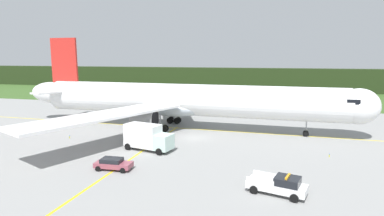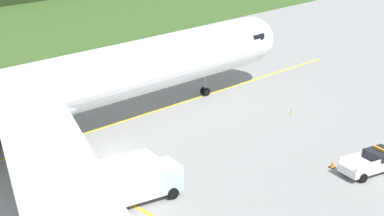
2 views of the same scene
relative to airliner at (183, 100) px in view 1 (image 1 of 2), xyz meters
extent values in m
plane|color=gray|center=(3.28, -5.79, -4.99)|extent=(320.00, 320.00, 0.00)
cube|color=#385924|center=(3.28, 45.45, -4.97)|extent=(320.00, 40.92, 0.04)
cube|color=#223116|center=(3.28, 67.01, -0.90)|extent=(288.00, 5.80, 8.18)
cube|color=yellow|center=(0.69, -0.02, -4.98)|extent=(83.04, 2.23, 0.01)
cube|color=yellow|center=(-1.74, -18.99, -4.98)|extent=(1.21, 39.27, 0.01)
cylinder|color=white|center=(0.69, -0.02, 0.15)|extent=(52.02, 6.63, 5.42)
ellipsoid|color=white|center=(27.72, -0.64, 0.15)|extent=(6.09, 5.56, 5.42)
ellipsoid|color=white|center=(-26.89, 0.62, 0.56)|extent=(8.77, 4.27, 4.07)
ellipsoid|color=#AEB9C2|center=(-1.91, 0.04, -1.34)|extent=(13.02, 5.99, 2.98)
cube|color=black|center=(26.43, -0.61, 1.10)|extent=(1.92, 5.19, 0.70)
cube|color=white|center=(-6.85, 13.95, -0.53)|extent=(14.64, 25.80, 0.35)
cylinder|color=#A8A8A8|center=(-3.86, 7.65, -1.98)|extent=(3.76, 3.05, 2.96)
cylinder|color=black|center=(-1.97, 7.60, -1.98)|extent=(0.18, 2.73, 2.73)
cube|color=white|center=(-7.49, -13.62, -0.53)|extent=(15.62, 25.60, 0.35)
cylinder|color=#A8A8A8|center=(-4.21, -7.46, -1.98)|extent=(3.76, 3.05, 2.96)
cylinder|color=black|center=(-2.32, -7.50, -1.98)|extent=(0.18, 2.73, 2.73)
cube|color=red|center=(-23.63, 0.55, 6.11)|extent=(5.46, 0.57, 9.75)
cube|color=white|center=(-24.04, 4.08, 1.10)|extent=(4.42, 7.11, 0.28)
cube|color=white|center=(-24.21, -2.96, 1.10)|extent=(4.68, 7.13, 0.28)
cylinder|color=gray|center=(20.40, -0.47, -3.32)|extent=(0.20, 0.20, 2.43)
cylinder|color=black|center=(20.41, -0.21, -4.54)|extent=(0.90, 0.24, 0.90)
cylinder|color=black|center=(20.40, -0.73, -4.54)|extent=(0.90, 0.24, 0.90)
cylinder|color=gray|center=(-2.83, 3.59, -3.17)|extent=(0.28, 0.28, 2.43)
cylinder|color=black|center=(-2.14, 3.23, -4.39)|extent=(1.21, 0.33, 1.20)
cylinder|color=black|center=(-2.12, 3.93, -4.39)|extent=(1.21, 0.33, 1.20)
cylinder|color=black|center=(-3.54, 3.26, -4.39)|extent=(1.21, 0.33, 1.20)
cylinder|color=black|center=(-3.52, 3.96, -4.39)|extent=(1.21, 0.33, 1.20)
cylinder|color=gray|center=(-2.99, -3.46, -3.17)|extent=(0.28, 0.28, 2.43)
cylinder|color=black|center=(-2.28, -3.12, -4.39)|extent=(1.21, 0.33, 1.20)
cylinder|color=black|center=(-2.30, -3.82, -4.39)|extent=(1.21, 0.33, 1.20)
cylinder|color=black|center=(-3.68, -3.09, -4.39)|extent=(1.21, 0.33, 1.20)
cylinder|color=black|center=(-3.70, -3.79, -4.39)|extent=(1.21, 0.33, 1.20)
cube|color=white|center=(15.73, -23.72, -4.26)|extent=(5.73, 3.39, 0.70)
cube|color=black|center=(16.67, -23.97, -3.56)|extent=(2.57, 2.39, 0.70)
cube|color=white|center=(14.74, -22.43, -3.68)|extent=(2.52, 0.77, 0.45)
cube|color=white|center=(14.23, -24.33, -3.68)|extent=(2.52, 0.77, 0.45)
cube|color=orange|center=(16.67, -23.97, -3.13)|extent=(0.57, 1.45, 0.16)
cylinder|color=black|center=(17.77, -23.18, -4.61)|extent=(0.80, 0.43, 0.76)
cylinder|color=black|center=(17.23, -25.20, -4.61)|extent=(0.80, 0.43, 0.76)
cylinder|color=black|center=(14.24, -22.23, -4.61)|extent=(0.80, 0.43, 0.76)
cylinder|color=black|center=(13.69, -24.26, -4.61)|extent=(0.80, 0.43, 0.76)
cube|color=silver|center=(1.44, -14.32, -3.54)|extent=(2.39, 2.77, 2.00)
cube|color=silver|center=(-1.84, -13.56, -3.01)|extent=(5.24, 3.43, 3.05)
cylinder|color=#99999E|center=(-0.90, -13.78, -4.63)|extent=(0.77, 0.27, 1.04)
cylinder|color=#99999E|center=(-2.78, -13.34, -4.63)|extent=(0.77, 0.27, 1.04)
cylinder|color=black|center=(1.71, -13.15, -4.54)|extent=(0.94, 0.46, 0.90)
cylinder|color=black|center=(1.17, -15.49, -4.54)|extent=(0.94, 0.46, 0.90)
cylinder|color=black|center=(-3.21, -12.01, -4.54)|extent=(0.94, 0.46, 0.90)
cylinder|color=black|center=(-3.75, -14.35, -4.54)|extent=(0.94, 0.46, 0.90)
cube|color=#8F4351|center=(-1.96, -21.69, -4.41)|extent=(4.22, 1.96, 0.55)
cube|color=black|center=(-2.16, -21.70, -3.91)|extent=(2.39, 1.65, 0.45)
cylinder|color=black|center=(-0.56, -20.72, -4.69)|extent=(0.61, 0.21, 0.60)
cylinder|color=black|center=(-0.47, -22.51, -4.69)|extent=(0.61, 0.21, 0.60)
cylinder|color=black|center=(-3.45, -20.87, -4.69)|extent=(0.61, 0.21, 0.60)
cylinder|color=black|center=(-3.36, -22.65, -4.69)|extent=(0.61, 0.21, 0.60)
cube|color=black|center=(14.33, -21.01, -4.97)|extent=(0.50, 0.50, 0.03)
cone|color=orange|center=(14.33, -21.01, -4.66)|extent=(0.39, 0.39, 0.61)
cylinder|color=yellow|center=(22.28, -10.95, -4.81)|extent=(0.10, 0.10, 0.35)
sphere|color=blue|center=(22.28, -10.95, -4.58)|extent=(0.12, 0.12, 0.12)
cylinder|color=yellow|center=(-15.17, -10.95, -4.81)|extent=(0.10, 0.10, 0.36)
sphere|color=blue|center=(-15.17, -10.95, -4.58)|extent=(0.12, 0.12, 0.12)
camera|label=1|loc=(15.04, -52.65, 7.65)|focal=29.79mm
camera|label=2|loc=(-26.93, -45.42, 17.27)|focal=57.29mm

